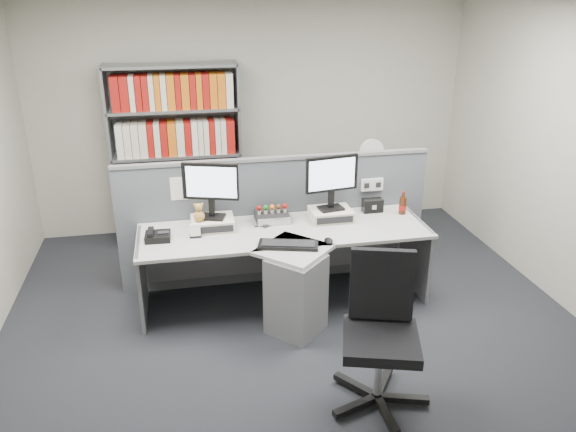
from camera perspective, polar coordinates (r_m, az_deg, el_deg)
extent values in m
plane|color=#26282D|center=(4.79, 1.56, -13.19)|extent=(5.50, 5.50, 0.00)
cube|color=#B4B1A0|center=(6.76, -3.53, 10.00)|extent=(5.00, 0.04, 2.70)
cube|color=#575A62|center=(5.56, -1.21, -0.53)|extent=(3.00, 0.05, 1.25)
cube|color=gray|center=(5.35, -1.26, 5.76)|extent=(3.00, 0.07, 0.03)
cube|color=white|center=(5.65, 8.36, 3.13)|extent=(0.22, 0.04, 0.12)
cube|color=white|center=(5.31, -10.80, 2.87)|extent=(0.16, 0.00, 0.22)
cube|color=white|center=(5.33, -6.50, 3.18)|extent=(0.16, 0.00, 0.22)
cube|color=white|center=(5.54, 5.97, 3.96)|extent=(0.16, 0.00, 0.22)
cube|color=#B3B2AD|center=(5.14, -0.37, -1.52)|extent=(2.60, 0.80, 0.03)
cube|color=#B3B2AD|center=(4.78, 0.54, -3.41)|extent=(0.74, 0.74, 0.03)
cube|color=gray|center=(4.85, 0.82, -7.85)|extent=(0.57, 0.57, 0.69)
cube|color=gray|center=(5.23, -14.35, -6.04)|extent=(0.03, 0.70, 0.72)
cube|color=gray|center=(5.65, 12.53, -3.67)|extent=(0.03, 0.70, 0.72)
cube|color=gray|center=(5.61, -1.06, -3.39)|extent=(2.50, 0.02, 0.45)
cube|color=beige|center=(5.19, -7.52, -0.70)|extent=(0.38, 0.30, 0.10)
cube|color=black|center=(5.05, -7.40, -1.34)|extent=(0.34, 0.01, 0.06)
cube|color=beige|center=(5.36, 4.27, 0.19)|extent=(0.38, 0.30, 0.10)
cube|color=black|center=(5.23, 4.70, -0.41)|extent=(0.34, 0.01, 0.06)
cube|color=black|center=(5.17, -7.56, -0.08)|extent=(0.26, 0.22, 0.02)
cube|color=black|center=(5.14, -7.61, 0.84)|extent=(0.06, 0.04, 0.18)
cube|color=black|center=(5.05, -7.74, 3.42)|extent=(0.49, 0.18, 0.33)
cube|color=silver|center=(5.03, -7.66, 3.35)|extent=(0.43, 0.13, 0.28)
cube|color=black|center=(5.34, 4.29, 0.79)|extent=(0.24, 0.19, 0.02)
cube|color=black|center=(5.31, 4.32, 1.70)|extent=(0.05, 0.04, 0.18)
cube|color=black|center=(5.22, 4.39, 4.23)|extent=(0.50, 0.12, 0.33)
cube|color=silver|center=(5.21, 4.42, 4.16)|extent=(0.45, 0.08, 0.28)
cube|color=black|center=(5.32, -1.62, -0.03)|extent=(0.30, 0.27, 0.08)
cube|color=silver|center=(5.20, -1.37, -0.57)|extent=(0.30, 0.01, 0.07)
cylinder|color=beige|center=(5.27, -2.88, 0.37)|extent=(0.03, 0.03, 0.03)
sphere|color=#A5140F|center=(5.25, -2.89, 0.80)|extent=(0.05, 0.05, 0.05)
cylinder|color=beige|center=(5.27, -2.23, 0.42)|extent=(0.03, 0.03, 0.03)
sphere|color=#19721E|center=(5.26, -2.24, 0.85)|extent=(0.05, 0.05, 0.05)
cylinder|color=beige|center=(5.28, -1.59, 0.47)|extent=(0.03, 0.03, 0.03)
sphere|color=orange|center=(5.27, -1.60, 0.90)|extent=(0.05, 0.05, 0.05)
cylinder|color=beige|center=(5.29, -0.95, 0.52)|extent=(0.03, 0.03, 0.03)
sphere|color=#593319|center=(5.28, -0.95, 0.94)|extent=(0.05, 0.05, 0.05)
cylinder|color=beige|center=(5.30, -0.31, 0.56)|extent=(0.03, 0.03, 0.03)
sphere|color=#A5140F|center=(5.29, -0.31, 0.99)|extent=(0.05, 0.05, 0.05)
cube|color=black|center=(4.81, 0.03, -2.90)|extent=(0.53, 0.31, 0.03)
cube|color=black|center=(4.80, 0.03, -2.71)|extent=(0.47, 0.24, 0.01)
ellipsoid|color=black|center=(4.87, 4.07, -2.49)|extent=(0.07, 0.12, 0.04)
cube|color=black|center=(5.05, -12.85, -2.01)|extent=(0.22, 0.20, 0.06)
cube|color=black|center=(5.04, -13.55, -1.57)|extent=(0.06, 0.18, 0.03)
cube|color=black|center=(5.03, -12.33, -1.62)|extent=(0.10, 0.06, 0.01)
cube|color=black|center=(5.05, -9.21, -1.97)|extent=(0.10, 0.06, 0.02)
cube|color=white|center=(5.01, -9.24, -1.43)|extent=(0.09, 0.04, 0.10)
cube|color=white|center=(5.04, -9.26, -1.26)|extent=(0.09, 0.04, 0.10)
sphere|color=#B88A3D|center=(5.10, -8.84, -0.01)|extent=(0.10, 0.10, 0.10)
sphere|color=#B88A3D|center=(5.06, -8.90, 0.87)|extent=(0.07, 0.07, 0.07)
sphere|color=#B88A3D|center=(5.06, -9.27, 1.10)|extent=(0.03, 0.03, 0.03)
sphere|color=#B88A3D|center=(5.06, -8.56, 1.15)|extent=(0.03, 0.03, 0.03)
cube|color=black|center=(5.58, 8.42, 1.06)|extent=(0.19, 0.11, 0.13)
cylinder|color=#3F190A|center=(5.57, 11.35, 1.03)|extent=(0.07, 0.07, 0.17)
cylinder|color=#A5140F|center=(5.57, 11.34, 0.85)|extent=(0.07, 0.07, 0.05)
cylinder|color=#3F190A|center=(5.53, 11.44, 2.07)|extent=(0.03, 0.03, 0.05)
cylinder|color=#A5140F|center=(5.52, 11.46, 2.36)|extent=(0.03, 0.03, 0.01)
cube|color=gray|center=(6.54, -17.08, 5.46)|extent=(0.03, 0.40, 2.00)
cube|color=gray|center=(6.53, -4.92, 6.36)|extent=(0.03, 0.40, 2.00)
cube|color=gray|center=(6.68, -11.04, 6.39)|extent=(1.40, 0.02, 2.00)
cube|color=gray|center=(6.83, -10.41, -1.97)|extent=(1.38, 0.40, 0.03)
cube|color=gray|center=(6.65, -10.71, 1.97)|extent=(1.38, 0.40, 0.03)
cube|color=gray|center=(6.49, -11.02, 6.11)|extent=(1.38, 0.40, 0.03)
cube|color=gray|center=(6.38, -11.35, 10.43)|extent=(1.38, 0.40, 0.03)
cube|color=gray|center=(6.30, -11.67, 14.52)|extent=(1.38, 0.40, 0.03)
cube|color=#A5140F|center=(6.73, -10.52, -0.56)|extent=(1.24, 0.28, 0.36)
cube|color=orange|center=(6.55, -10.82, 3.48)|extent=(1.24, 0.28, 0.36)
cube|color=beige|center=(6.41, -11.14, 7.71)|extent=(1.24, 0.28, 0.36)
cube|color=white|center=(6.31, -11.48, 12.11)|extent=(1.24, 0.28, 0.36)
cube|color=gray|center=(6.62, 7.93, 0.51)|extent=(0.45, 0.60, 0.70)
cube|color=black|center=(6.30, 8.88, 0.96)|extent=(0.40, 0.02, 0.28)
cube|color=black|center=(6.42, 8.71, -1.70)|extent=(0.40, 0.02, 0.28)
cylinder|color=white|center=(6.50, 8.09, 3.50)|extent=(0.18, 0.18, 0.03)
cylinder|color=white|center=(6.47, 8.14, 4.36)|extent=(0.03, 0.03, 0.18)
cylinder|color=white|center=(6.38, 8.31, 6.31)|extent=(0.30, 0.11, 0.29)
cylinder|color=silver|center=(6.41, 8.23, 6.38)|extent=(0.29, 0.10, 0.29)
cylinder|color=silver|center=(4.16, 9.03, -14.97)|extent=(0.06, 0.06, 0.44)
cube|color=black|center=(4.02, 9.24, -12.19)|extent=(0.64, 0.64, 0.08)
cube|color=black|center=(4.05, 9.34, -6.71)|extent=(0.46, 0.24, 0.51)
cube|color=black|center=(4.32, 11.61, -17.41)|extent=(0.33, 0.15, 0.04)
cylinder|color=black|center=(4.35, 13.42, -17.58)|extent=(0.06, 0.06, 0.03)
cube|color=black|center=(4.45, 9.55, -15.85)|extent=(0.24, 0.30, 0.04)
cylinder|color=black|center=(4.57, 9.97, -15.05)|extent=(0.06, 0.06, 0.03)
cube|color=black|center=(4.38, 6.58, -16.37)|extent=(0.24, 0.30, 0.04)
cylinder|color=black|center=(4.45, 5.12, -15.87)|extent=(0.06, 0.06, 0.03)
cube|color=black|center=(4.20, 6.61, -18.36)|extent=(0.33, 0.16, 0.04)
cylinder|color=black|center=(4.15, 5.03, -19.19)|extent=(0.06, 0.06, 0.03)
cube|color=black|center=(4.16, 9.86, -19.06)|extent=(0.06, 0.33, 0.04)
cylinder|color=black|center=(4.08, 10.58, -20.41)|extent=(0.06, 0.06, 0.03)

